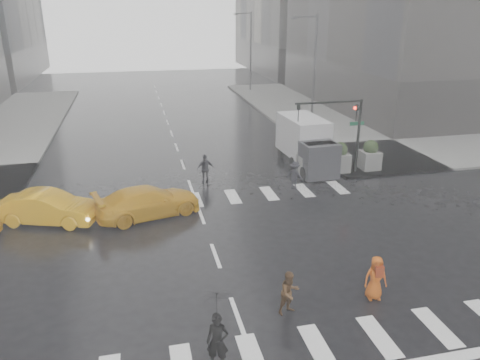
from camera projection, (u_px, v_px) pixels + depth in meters
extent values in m
plane|color=black|center=(216.00, 256.00, 18.92)|extent=(120.00, 120.00, 0.00)
cube|color=slate|center=(409.00, 127.00, 38.97)|extent=(35.00, 35.00, 0.15)
cube|color=#2D2A28|center=(443.00, 81.00, 48.91)|extent=(26.05, 26.05, 4.40)
cube|color=#2D2A28|center=(331.00, 55.00, 75.41)|extent=(26.05, 26.05, 4.40)
cylinder|color=black|center=(358.00, 137.00, 27.55)|extent=(0.16, 0.16, 4.50)
cylinder|color=black|center=(329.00, 102.00, 26.38)|extent=(4.00, 0.12, 0.12)
imported|color=black|center=(356.00, 113.00, 26.99)|extent=(0.16, 0.20, 1.00)
imported|color=black|center=(298.00, 113.00, 26.18)|extent=(0.16, 0.20, 1.00)
sphere|color=#FF190C|center=(355.00, 108.00, 26.86)|extent=(0.20, 0.20, 0.20)
cube|color=#0D5C34|center=(357.00, 124.00, 27.56)|extent=(0.90, 0.03, 0.22)
cylinder|color=#59595B|center=(314.00, 75.00, 36.11)|extent=(0.20, 0.20, 9.00)
cylinder|color=#59595B|center=(306.00, 16.00, 34.43)|extent=(1.80, 0.12, 0.12)
cube|color=#59595B|center=(294.00, 18.00, 34.27)|extent=(0.50, 0.22, 0.15)
cylinder|color=#59595B|center=(251.00, 52.00, 54.39)|extent=(0.20, 0.20, 9.00)
cylinder|color=#59595B|center=(243.00, 13.00, 52.71)|extent=(1.80, 0.12, 0.12)
cube|color=#59595B|center=(235.00, 14.00, 52.55)|extent=(0.50, 0.22, 0.15)
cube|color=slate|center=(308.00, 165.00, 27.64)|extent=(1.10, 1.10, 1.10)
sphere|color=black|center=(308.00, 152.00, 27.36)|extent=(0.90, 0.90, 0.90)
cube|color=slate|center=(339.00, 162.00, 28.06)|extent=(1.10, 1.10, 1.10)
sphere|color=black|center=(340.00, 149.00, 27.78)|extent=(0.90, 0.90, 0.90)
cube|color=slate|center=(369.00, 160.00, 28.48)|extent=(1.10, 1.10, 1.10)
sphere|color=black|center=(371.00, 147.00, 28.20)|extent=(0.90, 0.90, 0.90)
imported|color=black|center=(217.00, 341.00, 12.81)|extent=(0.72, 0.58, 1.71)
imported|color=black|center=(217.00, 306.00, 12.41)|extent=(1.22, 1.23, 0.88)
imported|color=#452D18|center=(290.00, 293.00, 15.16)|extent=(0.88, 0.78, 1.51)
imported|color=#BF4C0D|center=(376.00, 278.00, 15.91)|extent=(0.85, 0.63, 1.59)
cube|color=maroon|center=(379.00, 272.00, 15.62)|extent=(0.30, 0.21, 0.40)
imported|color=black|center=(205.00, 169.00, 26.49)|extent=(1.05, 0.72, 1.68)
imported|color=black|center=(295.00, 175.00, 25.69)|extent=(1.11, 1.09, 1.55)
imported|color=orange|center=(48.00, 208.00, 21.58)|extent=(4.81, 2.93, 1.50)
imported|color=orange|center=(148.00, 202.00, 22.31)|extent=(4.82, 3.18, 1.46)
cube|color=silver|center=(303.00, 136.00, 29.52)|extent=(2.12, 4.07, 2.39)
cube|color=#2C2C31|center=(319.00, 160.00, 27.18)|extent=(2.03, 1.59, 2.03)
cube|color=black|center=(320.00, 150.00, 26.96)|extent=(1.77, 0.80, 0.80)
cylinder|color=black|center=(304.00, 174.00, 27.07)|extent=(0.25, 0.80, 0.80)
cylinder|color=black|center=(334.00, 171.00, 27.46)|extent=(0.25, 0.80, 0.80)
cylinder|color=black|center=(293.00, 163.00, 28.84)|extent=(0.25, 0.80, 0.80)
cylinder|color=black|center=(321.00, 161.00, 29.23)|extent=(0.25, 0.80, 0.80)
cylinder|color=black|center=(281.00, 152.00, 31.11)|extent=(0.25, 0.80, 0.80)
cylinder|color=black|center=(307.00, 150.00, 31.49)|extent=(0.25, 0.80, 0.80)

